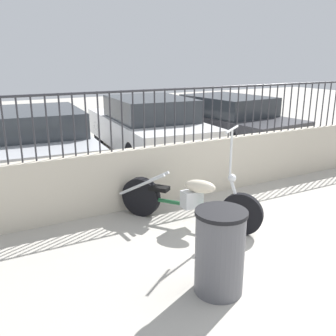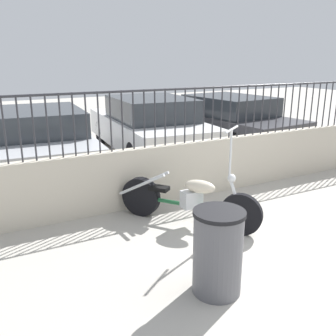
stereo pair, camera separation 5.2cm
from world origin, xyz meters
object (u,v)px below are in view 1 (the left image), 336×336
(trash_bin, at_px, (220,252))
(car_silver, at_px, (37,141))
(car_white, at_px, (148,126))
(motorcycle_green, at_px, (182,199))
(car_dark_grey, at_px, (223,120))

(trash_bin, relative_size, car_silver, 0.20)
(car_white, bearing_deg, car_silver, 102.47)
(motorcycle_green, relative_size, car_dark_grey, 0.38)
(car_white, bearing_deg, car_dark_grey, -84.09)
(car_silver, relative_size, car_dark_grey, 0.93)
(motorcycle_green, xyz_separation_m, car_white, (1.30, 3.83, 0.33))
(motorcycle_green, distance_m, trash_bin, 1.67)
(motorcycle_green, relative_size, car_silver, 0.41)
(motorcycle_green, relative_size, car_white, 0.39)
(car_silver, bearing_deg, trash_bin, -166.37)
(car_white, bearing_deg, motorcycle_green, 165.50)
(car_silver, bearing_deg, motorcycle_green, -154.60)
(motorcycle_green, bearing_deg, car_silver, 164.57)
(trash_bin, height_order, car_white, car_white)
(car_dark_grey, bearing_deg, motorcycle_green, 132.00)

